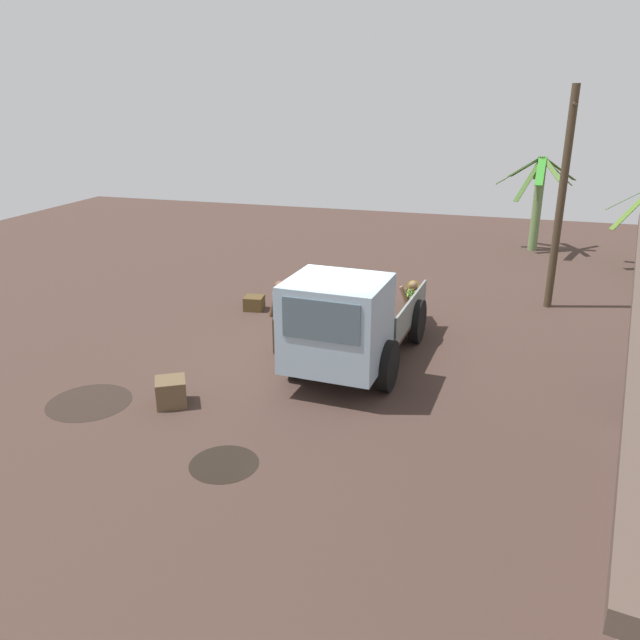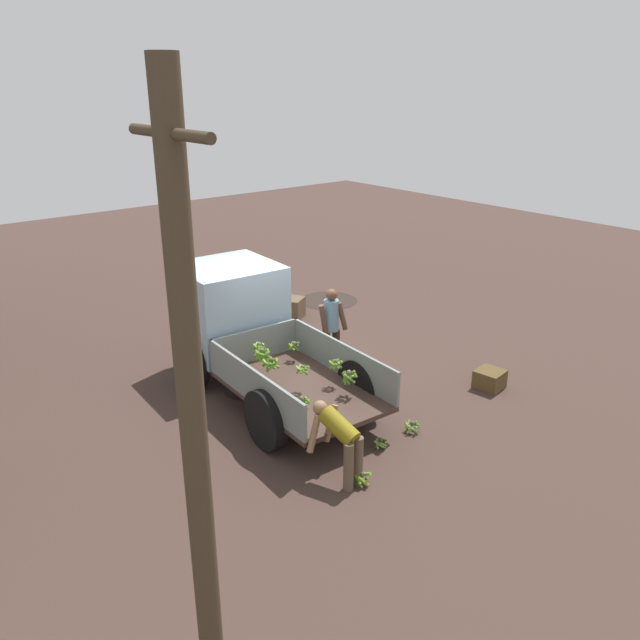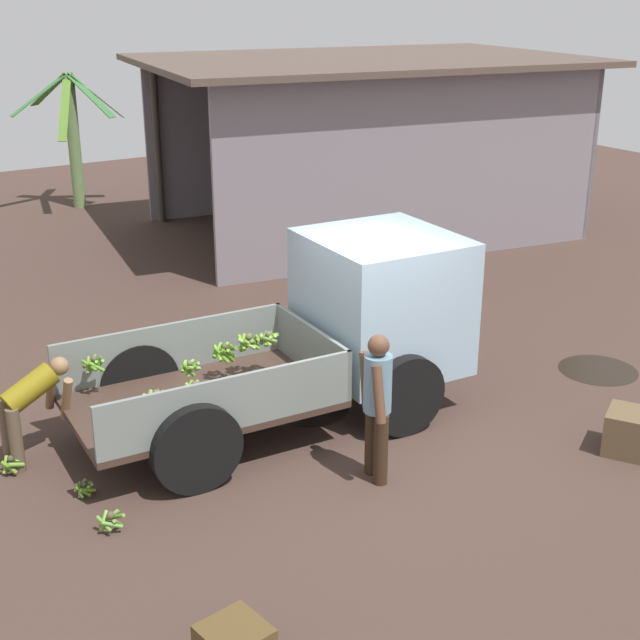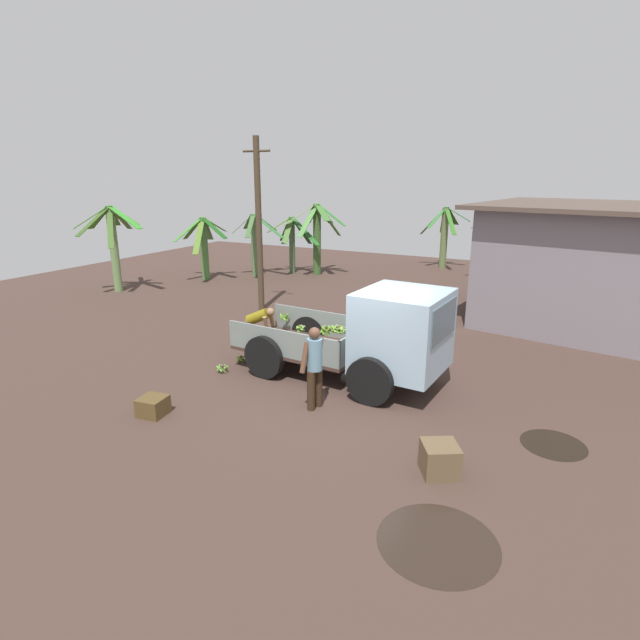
{
  "view_description": "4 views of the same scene",
  "coord_description": "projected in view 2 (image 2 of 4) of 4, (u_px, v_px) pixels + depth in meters",
  "views": [
    {
      "loc": [
        11.13,
        3.37,
        5.29
      ],
      "look_at": [
        0.13,
        0.06,
        1.09
      ],
      "focal_mm": 35.0,
      "sensor_mm": 36.0,
      "label": 1
    },
    {
      "loc": [
        -8.99,
        6.37,
        5.34
      ],
      "look_at": [
        -1.26,
        -0.03,
        1.48
      ],
      "focal_mm": 35.0,
      "sensor_mm": 36.0,
      "label": 2
    },
    {
      "loc": [
        -5.43,
        -7.65,
        4.95
      ],
      "look_at": [
        0.11,
        0.96,
        1.06
      ],
      "focal_mm": 50.0,
      "sensor_mm": 36.0,
      "label": 3
    },
    {
      "loc": [
        3.75,
        -8.8,
        4.39
      ],
      "look_at": [
        -1.45,
        1.16,
        1.08
      ],
      "focal_mm": 28.0,
      "sensor_mm": 36.0,
      "label": 4
    }
  ],
  "objects": [
    {
      "name": "ground",
      "position": [
        278.0,
        373.0,
        12.17
      ],
      "size": [
        36.0,
        36.0,
        0.0
      ],
      "primitive_type": "plane",
      "color": "#422F28"
    },
    {
      "name": "mud_patch_0",
      "position": [
        198.0,
        316.0,
        15.11
      ],
      "size": [
        1.06,
        1.06,
        0.01
      ],
      "primitive_type": "cylinder",
      "color": "black",
      "rests_on": "ground"
    },
    {
      "name": "mud_patch_1",
      "position": [
        249.0,
        388.0,
        11.58
      ],
      "size": [
        1.0,
        1.0,
        0.01
      ],
      "primitive_type": "cylinder",
      "color": "black",
      "rests_on": "ground"
    },
    {
      "name": "mud_patch_2",
      "position": [
        328.0,
        300.0,
        16.21
      ],
      "size": [
        1.51,
        1.51,
        0.01
      ],
      "primitive_type": "cylinder",
      "color": "black",
      "rests_on": "ground"
    },
    {
      "name": "cargo_truck",
      "position": [
        240.0,
        322.0,
        11.64
      ],
      "size": [
        4.8,
        2.32,
        2.13
      ],
      "rotation": [
        0.0,
        0.0,
        -0.07
      ],
      "color": "#3F2C24",
      "rests_on": "ground"
    },
    {
      "name": "utility_pole",
      "position": [
        196.0,
        458.0,
        4.49
      ],
      "size": [
        0.98,
        0.2,
        5.5
      ],
      "color": "#433525",
      "rests_on": "ground"
    },
    {
      "name": "person_foreground_visitor",
      "position": [
        331.0,
        325.0,
        12.12
      ],
      "size": [
        0.37,
        0.63,
        1.64
      ],
      "rotation": [
        0.0,
        0.0,
        2.93
      ],
      "color": "#332216",
      "rests_on": "ground"
    },
    {
      "name": "person_worker_loading",
      "position": [
        340.0,
        437.0,
        8.7
      ],
      "size": [
        0.82,
        0.65,
        1.12
      ],
      "rotation": [
        0.0,
        0.0,
        0.15
      ],
      "color": "brown",
      "rests_on": "ground"
    },
    {
      "name": "banana_bunch_on_ground_0",
      "position": [
        362.0,
        477.0,
        8.77
      ],
      "size": [
        0.26,
        0.26,
        0.21
      ],
      "color": "#48412F",
      "rests_on": "ground"
    },
    {
      "name": "banana_bunch_on_ground_1",
      "position": [
        381.0,
        443.0,
        9.67
      ],
      "size": [
        0.2,
        0.22,
        0.17
      ],
      "color": "#463F2D",
      "rests_on": "ground"
    },
    {
      "name": "banana_bunch_on_ground_2",
      "position": [
        412.0,
        426.0,
        10.1
      ],
      "size": [
        0.26,
        0.26,
        0.2
      ],
      "color": "#4D4532",
      "rests_on": "ground"
    },
    {
      "name": "wooden_crate_0",
      "position": [
        490.0,
        379.0,
        11.54
      ],
      "size": [
        0.54,
        0.54,
        0.35
      ],
      "primitive_type": "cube",
      "rotation": [
        0.0,
        0.0,
        4.85
      ],
      "color": "#513D1F",
      "rests_on": "ground"
    },
    {
      "name": "wooden_crate_1",
      "position": [
        292.0,
        308.0,
        14.97
      ],
      "size": [
        0.72,
        0.72,
        0.49
      ],
      "primitive_type": "cube",
      "rotation": [
        0.0,
        0.0,
        0.53
      ],
      "color": "brown",
      "rests_on": "ground"
    }
  ]
}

